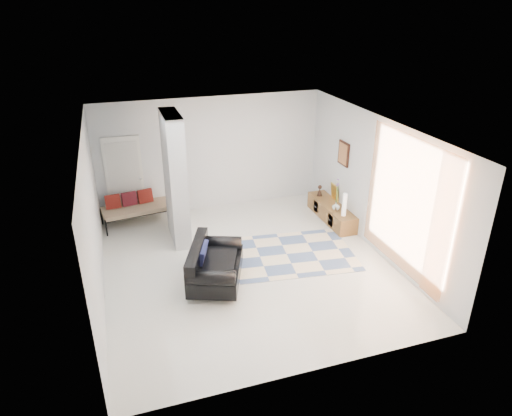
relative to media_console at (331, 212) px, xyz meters
name	(u,v)px	position (x,y,z in m)	size (l,w,h in m)	color
floor	(248,265)	(-2.52, -1.37, -0.20)	(6.00, 6.00, 0.00)	silver
ceiling	(246,128)	(-2.52, -1.37, 2.60)	(6.00, 6.00, 0.00)	white
wall_back	(211,154)	(-2.52, 1.63, 1.20)	(6.00, 6.00, 0.00)	silver
wall_front	(314,290)	(-2.52, -4.37, 1.20)	(6.00, 6.00, 0.00)	silver
wall_left	(93,222)	(-5.27, -1.37, 1.20)	(6.00, 6.00, 0.00)	silver
wall_right	(376,185)	(0.23, -1.37, 1.20)	(6.00, 6.00, 0.00)	silver
partition_column	(175,179)	(-3.62, 0.23, 1.20)	(0.35, 1.20, 2.80)	#ACB1B3
hallway_door	(125,179)	(-4.62, 1.59, 0.82)	(0.85, 0.06, 2.04)	white
curtain	(406,205)	(0.15, -2.52, 1.25)	(2.55, 2.55, 0.00)	#FA9041
wall_art	(344,154)	(0.20, 0.00, 1.45)	(0.04, 0.45, 0.55)	black
media_console	(331,212)	(0.00, 0.00, 0.00)	(0.45, 1.79, 0.80)	brown
loveseat	(213,265)	(-3.30, -1.70, 0.15)	(1.36, 1.73, 0.76)	silver
daybed	(136,207)	(-4.45, 1.26, 0.22)	(1.70, 0.91, 0.77)	black
area_rug	(287,254)	(-1.62, -1.21, -0.20)	(2.75, 1.83, 0.01)	beige
cylinder_lamp	(344,205)	(-0.02, -0.62, 0.46)	(0.10, 0.10, 0.53)	white
bronze_figurine	(320,190)	(-0.05, 0.59, 0.33)	(0.14, 0.14, 0.27)	black
vase	(336,206)	(-0.05, -0.29, 0.29)	(0.18, 0.18, 0.18)	white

